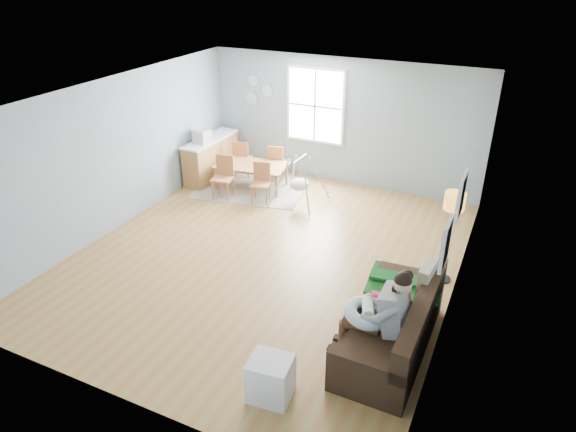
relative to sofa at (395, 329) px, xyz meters
The scene contains 22 objects.
room 3.55m from the sofa, 151.73° to the left, with size 8.40×9.40×3.90m.
window 5.89m from the sofa, 122.88° to the left, with size 1.32×0.08×1.62m.
pictures 1.64m from the sofa, 33.55° to the left, with size 0.05×1.34×0.74m.
wall_plates 6.78m from the sofa, 133.12° to the left, with size 0.67×0.02×0.66m.
sofa is the anchor object (origin of this frame).
green_throw 0.75m from the sofa, 95.85° to the left, with size 0.97×0.83×0.04m, color #125017.
beige_pillow 0.76m from the sofa, 67.54° to the left, with size 0.14×0.49×0.49m, color tan.
father 0.54m from the sofa, 114.85° to the right, with size 0.94×0.43×1.36m.
nursing_pillow 0.56m from the sofa, 134.92° to the right, with size 0.57×0.57×0.16m, color silver.
infant 0.61m from the sofa, 139.36° to the right, with size 0.23×0.40×0.14m.
toddler 0.48m from the sofa, 110.50° to the left, with size 0.55×0.27×0.86m.
floor_lamp 2.10m from the sofa, 81.23° to the left, with size 0.30×0.30×1.49m.
storage_cube 1.76m from the sofa, 127.69° to the right, with size 0.52×0.47×0.53m.
rug 5.54m from the sofa, 138.01° to the left, with size 2.27×1.73×0.01m, color gray.
dining_table 5.53m from the sofa, 138.01° to the left, with size 1.50×0.84×0.53m, color brown.
chair_sw 5.38m from the sofa, 145.10° to the left, with size 0.46×0.46×0.88m.
chair_se 4.84m from the sofa, 138.30° to the left, with size 0.45×0.45×0.81m.
chair_nw 6.23m from the sofa, 137.83° to the left, with size 0.47×0.47×0.85m.
chair_ne 5.77m from the sofa, 131.36° to the left, with size 0.43×0.43×0.82m.
counter 6.48m from the sofa, 143.54° to the left, with size 0.50×1.65×0.92m.
monitor 6.34m from the sofa, 145.77° to the left, with size 0.34×0.32×0.29m.
baby_swing 4.47m from the sofa, 129.79° to the left, with size 0.99×1.01×0.96m.
Camera 1 is at (3.46, -6.56, 4.54)m, focal length 32.00 mm.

